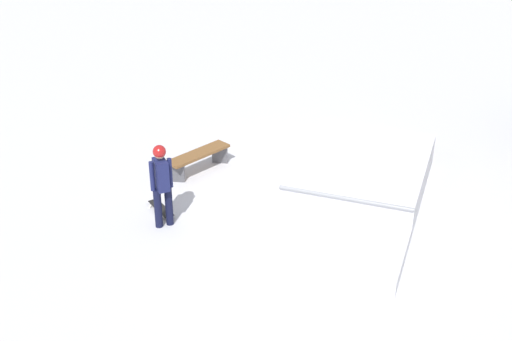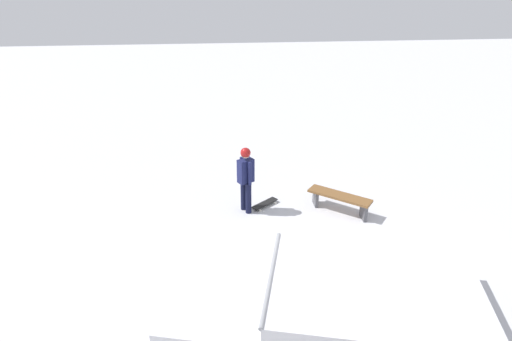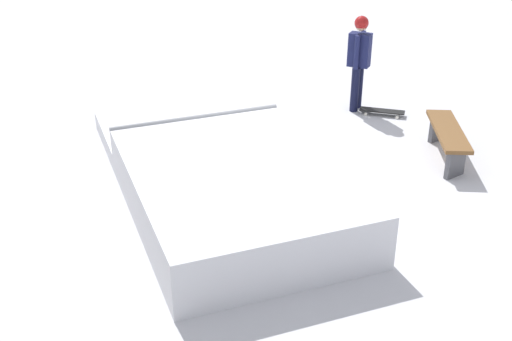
{
  "view_description": "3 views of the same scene",
  "coord_description": "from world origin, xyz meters",
  "px_view_note": "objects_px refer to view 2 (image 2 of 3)",
  "views": [
    {
      "loc": [
        12.03,
        0.05,
        6.79
      ],
      "look_at": [
        0.62,
        -1.08,
        0.9
      ],
      "focal_mm": 45.62,
      "sensor_mm": 36.0,
      "label": 1
    },
    {
      "loc": [
        2.09,
        6.83,
        5.63
      ],
      "look_at": [
        1.12,
        -3.06,
        1.0
      ],
      "focal_mm": 30.65,
      "sensor_mm": 36.0,
      "label": 2
    },
    {
      "loc": [
        -6.69,
        5.12,
        4.4
      ],
      "look_at": [
        -0.58,
        0.83,
        0.6
      ],
      "focal_mm": 45.28,
      "sensor_mm": 36.0,
      "label": 3
    }
  ],
  "objects_px": {
    "skateboard": "(265,204)",
    "park_bench": "(339,199)",
    "skater": "(246,175)",
    "skate_ramp": "(345,300)"
  },
  "relations": [
    {
      "from": "skateboard",
      "to": "park_bench",
      "type": "height_order",
      "value": "park_bench"
    },
    {
      "from": "skater",
      "to": "park_bench",
      "type": "bearing_deg",
      "value": 143.87
    },
    {
      "from": "skateboard",
      "to": "park_bench",
      "type": "relative_size",
      "value": 0.5
    },
    {
      "from": "skateboard",
      "to": "park_bench",
      "type": "xyz_separation_m",
      "value": [
        -1.83,
        0.46,
        0.28
      ]
    },
    {
      "from": "skater",
      "to": "skateboard",
      "type": "bearing_deg",
      "value": 170.99
    },
    {
      "from": "skate_ramp",
      "to": "skater",
      "type": "relative_size",
      "value": 3.41
    },
    {
      "from": "skateboard",
      "to": "park_bench",
      "type": "distance_m",
      "value": 1.91
    },
    {
      "from": "skate_ramp",
      "to": "skateboard",
      "type": "bearing_deg",
      "value": -62.18
    },
    {
      "from": "skater",
      "to": "skateboard",
      "type": "distance_m",
      "value": 1.07
    },
    {
      "from": "park_bench",
      "to": "skate_ramp",
      "type": "bearing_deg",
      "value": 76.16
    }
  ]
}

